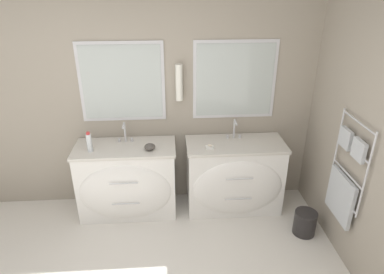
# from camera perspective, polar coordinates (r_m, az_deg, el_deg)

# --- Properties ---
(wall_back) EXTENTS (5.60, 0.16, 2.60)m
(wall_back) POSITION_cam_1_polar(r_m,az_deg,el_deg) (3.85, -9.02, 6.69)
(wall_back) COLOR #9E9384
(wall_back) RESTS_ON ground_plane
(wall_right) EXTENTS (0.13, 3.99, 2.60)m
(wall_right) POSITION_cam_1_polar(r_m,az_deg,el_deg) (3.26, 27.11, 0.29)
(wall_right) COLOR #9E9384
(wall_right) RESTS_ON ground_plane
(vanity_left) EXTENTS (1.10, 0.57, 0.84)m
(vanity_left) POSITION_cam_1_polar(r_m,az_deg,el_deg) (3.95, -10.74, -7.09)
(vanity_left) COLOR white
(vanity_left) RESTS_ON ground_plane
(vanity_right) EXTENTS (1.10, 0.57, 0.84)m
(vanity_right) POSITION_cam_1_polar(r_m,az_deg,el_deg) (3.99, 7.08, -6.49)
(vanity_right) COLOR white
(vanity_right) RESTS_ON ground_plane
(faucet_left) EXTENTS (0.17, 0.14, 0.23)m
(faucet_left) POSITION_cam_1_polar(r_m,az_deg,el_deg) (3.84, -11.14, 0.72)
(faucet_left) COLOR silver
(faucet_left) RESTS_ON vanity_left
(faucet_right) EXTENTS (0.17, 0.14, 0.23)m
(faucet_right) POSITION_cam_1_polar(r_m,az_deg,el_deg) (3.87, 7.08, 1.27)
(faucet_right) COLOR silver
(faucet_right) RESTS_ON vanity_right
(toiletry_bottle) EXTENTS (0.06, 0.06, 0.22)m
(toiletry_bottle) POSITION_cam_1_polar(r_m,az_deg,el_deg) (3.72, -16.75, -0.87)
(toiletry_bottle) COLOR silver
(toiletry_bottle) RESTS_ON vanity_left
(amenity_bowl) EXTENTS (0.12, 0.12, 0.07)m
(amenity_bowl) POSITION_cam_1_polar(r_m,az_deg,el_deg) (3.65, -7.05, -1.65)
(amenity_bowl) COLOR #4C4742
(amenity_bowl) RESTS_ON vanity_left
(soap_dish) EXTENTS (0.08, 0.06, 0.04)m
(soap_dish) POSITION_cam_1_polar(r_m,az_deg,el_deg) (3.67, 2.97, -1.64)
(soap_dish) COLOR white
(soap_dish) RESTS_ON vanity_right
(waste_bin) EXTENTS (0.24, 0.24, 0.26)m
(waste_bin) POSITION_cam_1_polar(r_m,az_deg,el_deg) (3.94, 18.31, -13.34)
(waste_bin) COLOR #282626
(waste_bin) RESTS_ON ground_plane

